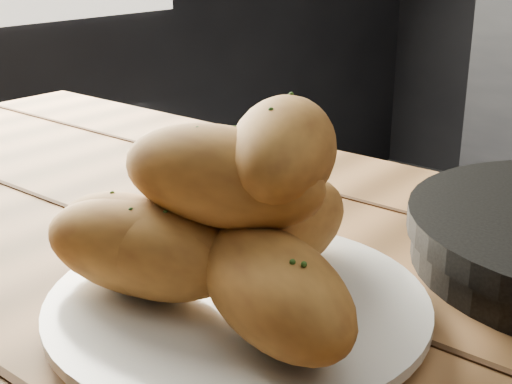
{
  "coord_description": "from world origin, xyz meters",
  "views": [
    {
      "loc": [
        -0.44,
        -0.89,
        1.01
      ],
      "look_at": [
        -0.73,
        -0.54,
        0.84
      ],
      "focal_mm": 50.0,
      "sensor_mm": 36.0,
      "label": 1
    }
  ],
  "objects": [
    {
      "name": "bread_rolls",
      "position": [
        -0.74,
        -0.56,
        0.82
      ],
      "size": [
        0.28,
        0.22,
        0.14
      ],
      "color": "#C78737",
      "rests_on": "plate"
    },
    {
      "name": "plate",
      "position": [
        -0.73,
        -0.56,
        0.76
      ],
      "size": [
        0.27,
        0.27,
        0.02
      ],
      "color": "white",
      "rests_on": "table"
    }
  ]
}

